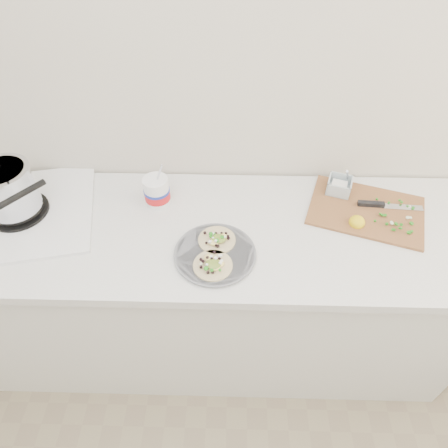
{
  "coord_description": "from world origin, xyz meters",
  "views": [
    {
      "loc": [
        0.2,
        0.37,
        2.01
      ],
      "look_at": [
        0.17,
        1.38,
        0.96
      ],
      "focal_mm": 32.0,
      "sensor_mm": 36.0,
      "label": 1
    }
  ],
  "objects_px": {
    "stove": "(13,198)",
    "taco_plate": "(215,252)",
    "tub": "(157,190)",
    "cutboard": "(365,206)"
  },
  "relations": [
    {
      "from": "stove",
      "to": "tub",
      "type": "bearing_deg",
      "value": -3.49
    },
    {
      "from": "tub",
      "to": "stove",
      "type": "bearing_deg",
      "value": -171.17
    },
    {
      "from": "taco_plate",
      "to": "tub",
      "type": "bearing_deg",
      "value": 131.38
    },
    {
      "from": "cutboard",
      "to": "taco_plate",
      "type": "bearing_deg",
      "value": -138.78
    },
    {
      "from": "stove",
      "to": "tub",
      "type": "height_order",
      "value": "stove"
    },
    {
      "from": "cutboard",
      "to": "tub",
      "type": "bearing_deg",
      "value": -163.31
    },
    {
      "from": "stove",
      "to": "taco_plate",
      "type": "distance_m",
      "value": 0.8
    },
    {
      "from": "stove",
      "to": "tub",
      "type": "distance_m",
      "value": 0.55
    },
    {
      "from": "taco_plate",
      "to": "tub",
      "type": "relative_size",
      "value": 1.29
    },
    {
      "from": "stove",
      "to": "taco_plate",
      "type": "height_order",
      "value": "stove"
    }
  ]
}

